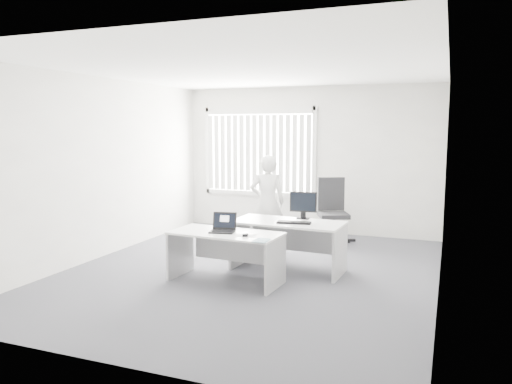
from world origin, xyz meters
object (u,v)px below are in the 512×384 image
at_px(office_chair, 333,223).
at_px(monitor, 303,205).
at_px(desk_far, 288,235).
at_px(desk_near, 226,246).
at_px(person, 267,202).
at_px(laptop, 222,223).

distance_m(office_chair, monitor, 1.78).
distance_m(desk_far, office_chair, 1.99).
distance_m(desk_near, person, 1.91).
bearing_deg(office_chair, desk_far, -120.61).
relative_size(desk_near, office_chair, 1.31).
relative_size(desk_far, person, 1.01).
xyz_separation_m(laptop, monitor, (0.78, 1.10, 0.12)).
height_order(desk_far, office_chair, office_chair).
xyz_separation_m(person, laptop, (0.06, -1.90, -0.00)).
relative_size(desk_far, laptop, 5.02).
bearing_deg(monitor, laptop, -130.56).
xyz_separation_m(person, monitor, (0.84, -0.80, 0.12)).
xyz_separation_m(desk_far, monitor, (0.14, 0.28, 0.40)).
bearing_deg(laptop, person, 81.32).
xyz_separation_m(desk_far, laptop, (-0.64, -0.82, 0.28)).
bearing_deg(desk_far, desk_near, -123.95).
height_order(desk_near, laptop, laptop).
relative_size(office_chair, monitor, 2.89).
relative_size(desk_near, laptop, 4.72).
distance_m(desk_near, monitor, 1.38).
distance_m(desk_far, laptop, 1.08).
bearing_deg(desk_far, office_chair, 86.90).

